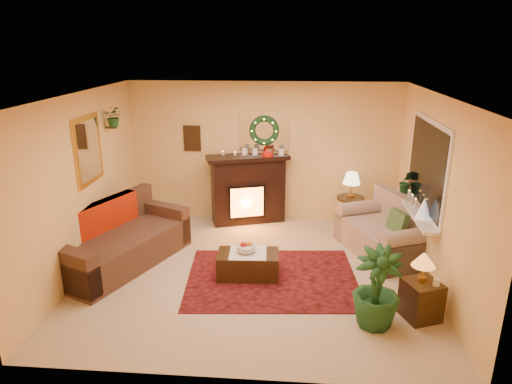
# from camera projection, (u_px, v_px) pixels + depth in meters

# --- Properties ---
(floor) EXTENTS (5.00, 5.00, 0.00)m
(floor) POSITION_uv_depth(u_px,v_px,m) (254.00, 273.00, 6.79)
(floor) COLOR beige
(floor) RESTS_ON ground
(ceiling) EXTENTS (5.00, 5.00, 0.00)m
(ceiling) POSITION_uv_depth(u_px,v_px,m) (254.00, 95.00, 5.97)
(ceiling) COLOR white
(ceiling) RESTS_ON ground
(wall_back) EXTENTS (5.00, 5.00, 0.00)m
(wall_back) POSITION_uv_depth(u_px,v_px,m) (264.00, 152.00, 8.50)
(wall_back) COLOR #EFD88C
(wall_back) RESTS_ON ground
(wall_front) EXTENTS (5.00, 5.00, 0.00)m
(wall_front) POSITION_uv_depth(u_px,v_px,m) (234.00, 264.00, 4.25)
(wall_front) COLOR #EFD88C
(wall_front) RESTS_ON ground
(wall_left) EXTENTS (4.50, 4.50, 0.00)m
(wall_left) POSITION_uv_depth(u_px,v_px,m) (81.00, 185.00, 6.57)
(wall_left) COLOR #EFD88C
(wall_left) RESTS_ON ground
(wall_right) EXTENTS (4.50, 4.50, 0.00)m
(wall_right) POSITION_uv_depth(u_px,v_px,m) (437.00, 194.00, 6.18)
(wall_right) COLOR #EFD88C
(wall_right) RESTS_ON ground
(area_rug) EXTENTS (2.57, 2.01, 0.01)m
(area_rug) POSITION_uv_depth(u_px,v_px,m) (272.00, 278.00, 6.61)
(area_rug) COLOR #6D040E
(area_rug) RESTS_ON floor
(sofa) EXTENTS (1.77, 2.39, 0.94)m
(sofa) POSITION_uv_depth(u_px,v_px,m) (121.00, 238.00, 6.93)
(sofa) COLOR #473024
(sofa) RESTS_ON floor
(red_throw) EXTENTS (0.86, 1.39, 0.02)m
(red_throw) POSITION_uv_depth(u_px,v_px,m) (124.00, 232.00, 7.07)
(red_throw) COLOR red
(red_throw) RESTS_ON sofa
(fireplace) EXTENTS (1.40, 0.81, 1.22)m
(fireplace) POSITION_uv_depth(u_px,v_px,m) (248.00, 194.00, 8.56)
(fireplace) COLOR black
(fireplace) RESTS_ON floor
(poinsettia) EXTENTS (0.21, 0.21, 0.21)m
(poinsettia) POSITION_uv_depth(u_px,v_px,m) (268.00, 156.00, 8.26)
(poinsettia) COLOR red
(poinsettia) RESTS_ON fireplace
(mantel_candle_a) EXTENTS (0.06, 0.06, 0.19)m
(mantel_candle_a) POSITION_uv_depth(u_px,v_px,m) (223.00, 156.00, 8.38)
(mantel_candle_a) COLOR white
(mantel_candle_a) RESTS_ON fireplace
(mantel_candle_b) EXTENTS (0.06, 0.06, 0.17)m
(mantel_candle_b) POSITION_uv_depth(u_px,v_px,m) (235.00, 157.00, 8.35)
(mantel_candle_b) COLOR white
(mantel_candle_b) RESTS_ON fireplace
(mantel_mirror) EXTENTS (0.92, 0.02, 0.72)m
(mantel_mirror) POSITION_uv_depth(u_px,v_px,m) (264.00, 131.00, 8.36)
(mantel_mirror) COLOR white
(mantel_mirror) RESTS_ON wall_back
(wreath) EXTENTS (0.55, 0.11, 0.55)m
(wreath) POSITION_uv_depth(u_px,v_px,m) (264.00, 131.00, 8.32)
(wreath) COLOR #194719
(wreath) RESTS_ON wall_back
(wall_art) EXTENTS (0.32, 0.03, 0.48)m
(wall_art) POSITION_uv_depth(u_px,v_px,m) (192.00, 138.00, 8.51)
(wall_art) COLOR #381E11
(wall_art) RESTS_ON wall_back
(gold_mirror) EXTENTS (0.03, 0.84, 1.00)m
(gold_mirror) POSITION_uv_depth(u_px,v_px,m) (88.00, 150.00, 6.71)
(gold_mirror) COLOR gold
(gold_mirror) RESTS_ON wall_left
(hanging_plant) EXTENTS (0.33, 0.28, 0.36)m
(hanging_plant) POSITION_uv_depth(u_px,v_px,m) (115.00, 126.00, 7.34)
(hanging_plant) COLOR #194719
(hanging_plant) RESTS_ON wall_left
(loveseat) EXTENTS (1.44, 1.80, 0.91)m
(loveseat) POSITION_uv_depth(u_px,v_px,m) (383.00, 229.00, 7.30)
(loveseat) COLOR tan
(loveseat) RESTS_ON floor
(window_frame) EXTENTS (0.03, 1.86, 1.36)m
(window_frame) POSITION_uv_depth(u_px,v_px,m) (427.00, 166.00, 6.63)
(window_frame) COLOR white
(window_frame) RESTS_ON wall_right
(window_glass) EXTENTS (0.02, 1.70, 1.22)m
(window_glass) POSITION_uv_depth(u_px,v_px,m) (426.00, 166.00, 6.63)
(window_glass) COLOR black
(window_glass) RESTS_ON wall_right
(window_sill) EXTENTS (0.22, 1.86, 0.04)m
(window_sill) POSITION_uv_depth(u_px,v_px,m) (415.00, 209.00, 6.85)
(window_sill) COLOR white
(window_sill) RESTS_ON wall_right
(mini_tree) EXTENTS (0.21, 0.21, 0.32)m
(mini_tree) POSITION_uv_depth(u_px,v_px,m) (424.00, 208.00, 6.40)
(mini_tree) COLOR white
(mini_tree) RESTS_ON window_sill
(sill_plant) EXTENTS (0.28, 0.23, 0.51)m
(sill_plant) POSITION_uv_depth(u_px,v_px,m) (406.00, 182.00, 7.45)
(sill_plant) COLOR #174B15
(sill_plant) RESTS_ON window_sill
(side_table_round) EXTENTS (0.55, 0.55, 0.63)m
(side_table_round) POSITION_uv_depth(u_px,v_px,m) (349.00, 213.00, 8.22)
(side_table_round) COLOR #3E1C0E
(side_table_round) RESTS_ON floor
(lamp_cream) EXTENTS (0.31, 0.31, 0.47)m
(lamp_cream) POSITION_uv_depth(u_px,v_px,m) (351.00, 184.00, 8.04)
(lamp_cream) COLOR #FFE4BD
(lamp_cream) RESTS_ON side_table_round
(end_table_square) EXTENTS (0.52, 0.52, 0.50)m
(end_table_square) POSITION_uv_depth(u_px,v_px,m) (421.00, 298.00, 5.61)
(end_table_square) COLOR #442A18
(end_table_square) RESTS_ON floor
(lamp_tiffany) EXTENTS (0.29, 0.29, 0.42)m
(lamp_tiffany) POSITION_uv_depth(u_px,v_px,m) (424.00, 262.00, 5.48)
(lamp_tiffany) COLOR orange
(lamp_tiffany) RESTS_ON end_table_square
(coffee_table) EXTENTS (0.91, 0.53, 0.37)m
(coffee_table) POSITION_uv_depth(u_px,v_px,m) (248.00, 263.00, 6.62)
(coffee_table) COLOR #502E15
(coffee_table) RESTS_ON floor
(fruit_bowl) EXTENTS (0.27, 0.27, 0.06)m
(fruit_bowl) POSITION_uv_depth(u_px,v_px,m) (246.00, 248.00, 6.56)
(fruit_bowl) COLOR silver
(fruit_bowl) RESTS_ON coffee_table
(floor_palm) EXTENTS (1.91, 1.91, 2.99)m
(floor_palm) POSITION_uv_depth(u_px,v_px,m) (376.00, 292.00, 5.40)
(floor_palm) COLOR #25552E
(floor_palm) RESTS_ON floor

